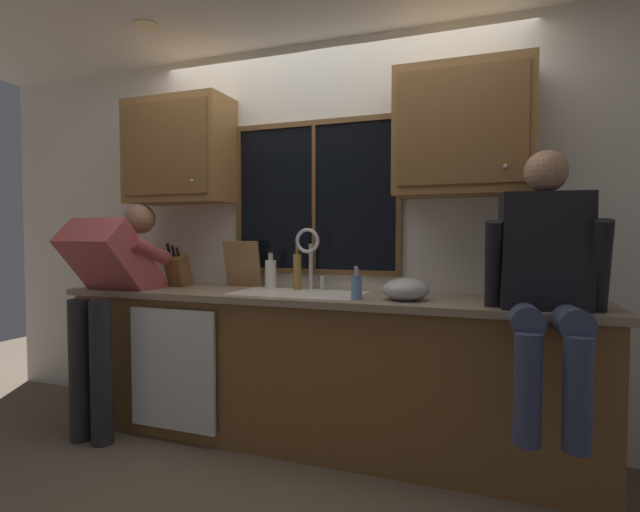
# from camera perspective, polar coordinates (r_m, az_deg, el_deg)

# --- Properties ---
(back_wall) EXTENTS (5.60, 0.12, 2.55)m
(back_wall) POSITION_cam_1_polar(r_m,az_deg,el_deg) (3.22, 1.45, 2.48)
(back_wall) COLOR silver
(back_wall) RESTS_ON floor
(ceiling_downlight_left) EXTENTS (0.14, 0.14, 0.01)m
(ceiling_downlight_left) POSITION_cam_1_polar(r_m,az_deg,el_deg) (3.36, -19.99, 24.50)
(ceiling_downlight_left) COLOR #FFEAB2
(window_glass) EXTENTS (1.10, 0.02, 0.95)m
(window_glass) POSITION_cam_1_polar(r_m,az_deg,el_deg) (3.20, -0.64, 6.96)
(window_glass) COLOR black
(window_frame_top) EXTENTS (1.17, 0.02, 0.04)m
(window_frame_top) POSITION_cam_1_polar(r_m,az_deg,el_deg) (3.27, -0.71, 15.61)
(window_frame_top) COLOR brown
(window_frame_bottom) EXTENTS (1.17, 0.02, 0.04)m
(window_frame_bottom) POSITION_cam_1_polar(r_m,az_deg,el_deg) (3.19, -0.70, -1.87)
(window_frame_bottom) COLOR brown
(window_frame_left) EXTENTS (0.03, 0.02, 0.95)m
(window_frame_left) POSITION_cam_1_polar(r_m,az_deg,el_deg) (3.44, -9.64, 6.62)
(window_frame_left) COLOR brown
(window_frame_right) EXTENTS (0.04, 0.02, 0.95)m
(window_frame_right) POSITION_cam_1_polar(r_m,az_deg,el_deg) (3.04, 9.42, 7.17)
(window_frame_right) COLOR brown
(window_mullion_center) EXTENTS (0.02, 0.02, 0.95)m
(window_mullion_center) POSITION_cam_1_polar(r_m,az_deg,el_deg) (3.19, -0.72, 6.97)
(window_mullion_center) COLOR brown
(lower_cabinet_run) EXTENTS (3.20, 0.58, 0.88)m
(lower_cabinet_run) POSITION_cam_1_polar(r_m,az_deg,el_deg) (3.01, -0.77, -13.61)
(lower_cabinet_run) COLOR brown
(lower_cabinet_run) RESTS_ON floor
(countertop) EXTENTS (3.26, 0.62, 0.04)m
(countertop) POSITION_cam_1_polar(r_m,az_deg,el_deg) (2.90, -0.91, -4.95)
(countertop) COLOR gray
(countertop) RESTS_ON lower_cabinet_run
(dishwasher_front) EXTENTS (0.60, 0.02, 0.74)m
(dishwasher_front) POSITION_cam_1_polar(r_m,az_deg,el_deg) (3.12, -17.23, -12.82)
(dishwasher_front) COLOR white
(upper_cabinet_left) EXTENTS (0.75, 0.36, 0.72)m
(upper_cabinet_left) POSITION_cam_1_polar(r_m,az_deg,el_deg) (3.56, -16.46, 11.84)
(upper_cabinet_left) COLOR olive
(upper_cabinet_right) EXTENTS (0.75, 0.36, 0.72)m
(upper_cabinet_right) POSITION_cam_1_polar(r_m,az_deg,el_deg) (2.89, 16.69, 14.06)
(upper_cabinet_right) COLOR olive
(sink) EXTENTS (0.80, 0.46, 0.21)m
(sink) POSITION_cam_1_polar(r_m,az_deg,el_deg) (2.96, -2.66, -6.33)
(sink) COLOR white
(sink) RESTS_ON lower_cabinet_run
(faucet) EXTENTS (0.18, 0.09, 0.40)m
(faucet) POSITION_cam_1_polar(r_m,az_deg,el_deg) (3.09, -1.24, 0.60)
(faucet) COLOR silver
(faucet) RESTS_ON countertop
(person_standing) EXTENTS (0.53, 0.72, 1.50)m
(person_standing) POSITION_cam_1_polar(r_m,az_deg,el_deg) (3.36, -23.71, -3.47)
(person_standing) COLOR #262628
(person_standing) RESTS_ON floor
(person_sitting_on_counter) EXTENTS (0.54, 0.62, 1.26)m
(person_sitting_on_counter) POSITION_cam_1_polar(r_m,az_deg,el_deg) (2.44, 25.38, -1.79)
(person_sitting_on_counter) COLOR #384260
(person_sitting_on_counter) RESTS_ON countertop
(knife_block) EXTENTS (0.12, 0.18, 0.32)m
(knife_block) POSITION_cam_1_polar(r_m,az_deg,el_deg) (3.45, -16.56, -1.72)
(knife_block) COLOR brown
(knife_block) RESTS_ON countertop
(cutting_board) EXTENTS (0.27, 0.09, 0.32)m
(cutting_board) POSITION_cam_1_polar(r_m,az_deg,el_deg) (3.35, -9.24, -0.94)
(cutting_board) COLOR #997047
(cutting_board) RESTS_ON countertop
(mixing_bowl) EXTENTS (0.26, 0.26, 0.13)m
(mixing_bowl) POSITION_cam_1_polar(r_m,az_deg,el_deg) (2.67, 10.19, -3.95)
(mixing_bowl) COLOR #B7B7BC
(mixing_bowl) RESTS_ON countertop
(soap_dispenser) EXTENTS (0.06, 0.07, 0.19)m
(soap_dispenser) POSITION_cam_1_polar(r_m,az_deg,el_deg) (2.65, 4.39, -3.68)
(soap_dispenser) COLOR #668CCC
(soap_dispenser) RESTS_ON countertop
(bottle_green_glass) EXTENTS (0.07, 0.07, 0.25)m
(bottle_green_glass) POSITION_cam_1_polar(r_m,az_deg,el_deg) (3.21, -5.90, -2.05)
(bottle_green_glass) COLOR silver
(bottle_green_glass) RESTS_ON countertop
(bottle_tall_clear) EXTENTS (0.05, 0.05, 0.30)m
(bottle_tall_clear) POSITION_cam_1_polar(r_m,az_deg,el_deg) (3.12, -2.72, -1.74)
(bottle_tall_clear) COLOR olive
(bottle_tall_clear) RESTS_ON countertop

